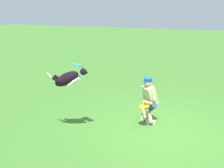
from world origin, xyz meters
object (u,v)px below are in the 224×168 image
at_px(dog, 68,78).
at_px(frisbee_flying, 77,65).
at_px(person, 149,99).
at_px(frisbee_held, 144,106).

relative_size(dog, frisbee_flying, 4.42).
bearing_deg(person, dog, -11.25).
bearing_deg(dog, person, 17.76).
distance_m(frisbee_flying, frisbee_held, 2.08).
distance_m(dog, frisbee_flying, 0.41).
bearing_deg(frisbee_flying, person, -146.12).
height_order(person, frisbee_held, person).
relative_size(frisbee_flying, frisbee_held, 0.87).
xyz_separation_m(person, frisbee_flying, (1.63, 1.09, 1.07)).
bearing_deg(frisbee_flying, dog, 26.75).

